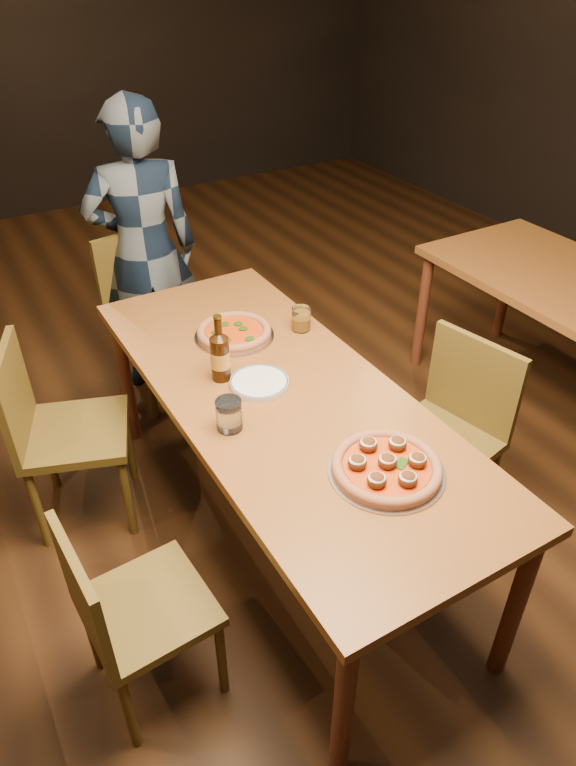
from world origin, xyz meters
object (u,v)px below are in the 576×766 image
beer_bottle (220,357)px  water_glass (229,415)px  chair_main_nw (148,606)px  chair_main_e (438,441)px  pizza_margherita (234,332)px  plate_stack (259,383)px  amber_glass (301,319)px  diner (144,252)px  chair_end (158,318)px  pizza_meatball (387,466)px  chair_main_sw (76,431)px  table_main (281,407)px

beer_bottle → water_glass: beer_bottle is taller
water_glass → chair_main_nw: bearing=-147.8°
chair_main_e → pizza_margherita: 0.96m
plate_stack → chair_main_nw: bearing=-145.4°
amber_glass → diner: diner is taller
beer_bottle → diner: bearing=83.9°
chair_end → plate_stack: chair_end is taller
pizza_meatball → water_glass: bearing=126.1°
chair_main_nw → diner: bearing=-24.8°
amber_glass → chair_main_e: bearing=-64.3°
chair_main_nw → chair_main_sw: (0.03, 0.92, 0.05)m
chair_end → chair_main_e: bearing=-76.6°
pizza_margherita → water_glass: 0.61m
chair_main_nw → chair_main_e: bearing=-88.5°
chair_main_e → chair_end: chair_end is taller
chair_main_sw → water_glass: chair_main_sw is taller
beer_bottle → amber_glass: (0.45, 0.16, -0.04)m
chair_main_sw → chair_main_nw: bearing=-162.4°
pizza_meatball → amber_glass: (0.23, 0.90, 0.03)m
beer_bottle → chair_main_sw: bearing=145.8°
pizza_meatball → amber_glass: size_ratio=3.66×
chair_main_nw → pizza_margherita: bearing=-45.5°
plate_stack → amber_glass: 0.45m
pizza_margherita → amber_glass: (0.27, -0.09, 0.03)m
pizza_meatball → beer_bottle: 0.77m
chair_main_nw → pizza_meatball: (0.78, -0.17, 0.37)m
pizza_meatball → beer_bottle: (-0.22, 0.74, 0.07)m
diner → chair_main_sw: bearing=64.8°
chair_main_nw → chair_end: size_ratio=0.88×
table_main → diner: (-0.02, 1.39, 0.10)m
chair_main_nw → pizza_margherita: 1.16m
chair_main_nw → chair_end: bearing=-25.9°
diner → water_glass: bearing=93.5°
chair_main_sw → pizza_margherita: bearing=-79.0°
chair_main_sw → diner: (0.65, 0.84, 0.33)m
water_glass → pizza_margherita: bearing=62.1°
plate_stack → diner: size_ratio=0.14×
chair_main_e → beer_bottle: size_ratio=3.35×
chair_main_e → diner: 1.79m
pizza_margherita → pizza_meatball: bearing=-87.4°
pizza_margherita → water_glass: (-0.28, -0.54, 0.04)m
beer_bottle → amber_glass: size_ratio=2.62×
chair_main_nw → amber_glass: amber_glass is taller
chair_main_sw → amber_glass: bearing=-81.8°
plate_stack → amber_glass: bearing=38.2°
table_main → pizza_margherita: size_ratio=5.96×
chair_main_e → chair_end: size_ratio=0.96×
pizza_meatball → plate_stack: 0.63m
chair_main_e → plate_stack: chair_main_e is taller
chair_main_nw → beer_bottle: (0.55, 0.57, 0.44)m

